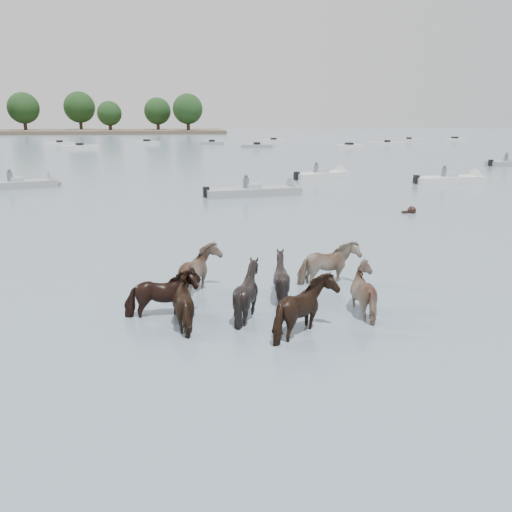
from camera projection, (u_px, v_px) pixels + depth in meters
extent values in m
plane|color=slate|center=(321.00, 303.00, 13.45)|extent=(400.00, 400.00, 0.00)
imported|color=black|center=(161.00, 299.00, 12.41)|extent=(1.81, 0.98, 1.46)
imported|color=#876E5C|center=(201.00, 275.00, 14.10)|extent=(1.33, 1.55, 1.56)
imported|color=black|center=(281.00, 281.00, 13.69)|extent=(1.80, 1.78, 1.48)
imported|color=#7A6453|center=(328.00, 267.00, 14.93)|extent=(1.94, 1.24, 1.51)
imported|color=black|center=(193.00, 305.00, 12.00)|extent=(1.80, 1.88, 1.46)
imported|color=black|center=(247.00, 296.00, 12.45)|extent=(1.85, 1.78, 1.57)
imported|color=black|center=(304.00, 313.00, 11.36)|extent=(1.90, 1.92, 1.57)
imported|color=#88725C|center=(371.00, 295.00, 12.69)|extent=(1.73, 1.83, 1.46)
sphere|color=black|center=(412.00, 211.00, 26.03)|extent=(0.44, 0.44, 0.44)
cube|color=black|center=(407.00, 213.00, 26.02)|extent=(0.50, 0.22, 0.18)
cube|color=gray|center=(17.00, 185.00, 35.09)|extent=(5.26, 3.31, 0.55)
cone|color=gray|center=(56.00, 183.00, 36.29)|extent=(1.42, 1.82, 1.60)
cube|color=#99ADB7|center=(17.00, 180.00, 35.00)|extent=(1.15, 1.33, 0.35)
cylinder|color=#595966|center=(10.00, 177.00, 34.89)|extent=(0.36, 0.36, 0.70)
sphere|color=#595966|center=(9.00, 170.00, 34.77)|extent=(0.24, 0.24, 0.24)
cube|color=gray|center=(253.00, 192.00, 31.76)|extent=(6.00, 2.52, 0.55)
cone|color=gray|center=(297.00, 190.00, 32.61)|extent=(1.15, 1.72, 1.60)
cube|color=#99ADB7|center=(253.00, 187.00, 31.67)|extent=(0.97, 1.23, 0.35)
cube|color=black|center=(206.00, 192.00, 30.87)|extent=(0.40, 0.40, 0.60)
cylinder|color=#595966|center=(246.00, 183.00, 31.56)|extent=(0.36, 0.36, 0.70)
sphere|color=#595966|center=(246.00, 176.00, 31.44)|extent=(0.24, 0.24, 0.24)
cube|color=silver|center=(321.00, 176.00, 40.67)|extent=(5.06, 3.53, 0.55)
cone|color=silver|center=(344.00, 174.00, 41.97)|extent=(1.50, 1.83, 1.60)
cube|color=#99ADB7|center=(321.00, 171.00, 40.58)|extent=(1.20, 1.36, 0.35)
cube|color=black|center=(297.00, 176.00, 39.33)|extent=(0.47, 0.47, 0.60)
cylinder|color=#595966|center=(316.00, 169.00, 40.47)|extent=(0.36, 0.36, 0.70)
sphere|color=#595966|center=(316.00, 163.00, 40.35)|extent=(0.24, 0.24, 0.24)
cube|color=silver|center=(448.00, 180.00, 37.84)|extent=(5.52, 2.27, 0.55)
cone|color=silver|center=(480.00, 179.00, 38.54)|extent=(1.10, 1.70, 1.60)
cube|color=#99ADB7|center=(449.00, 175.00, 37.75)|extent=(0.94, 1.21, 0.35)
cube|color=black|center=(416.00, 179.00, 37.11)|extent=(0.39, 0.39, 0.60)
cylinder|color=#595966|center=(444.00, 173.00, 37.65)|extent=(0.36, 0.36, 0.70)
sphere|color=#595966|center=(445.00, 166.00, 37.53)|extent=(0.24, 0.24, 0.24)
cube|color=gray|center=(509.00, 163.00, 51.45)|extent=(5.04, 2.61, 0.55)
cube|color=#99ADB7|center=(510.00, 160.00, 51.36)|extent=(1.03, 1.27, 0.35)
cube|color=black|center=(491.00, 163.00, 50.58)|extent=(0.42, 0.42, 0.60)
cylinder|color=#595966|center=(506.00, 158.00, 51.25)|extent=(0.36, 0.36, 0.70)
sphere|color=#595966|center=(507.00, 153.00, 51.13)|extent=(0.24, 0.24, 0.24)
cube|color=silver|center=(60.00, 144.00, 87.95)|extent=(4.83, 2.10, 0.60)
cube|color=black|center=(60.00, 142.00, 87.85)|extent=(1.12, 1.12, 0.50)
cube|color=silver|center=(80.00, 147.00, 78.76)|extent=(5.74, 3.04, 0.60)
cube|color=black|center=(80.00, 145.00, 78.66)|extent=(1.25, 1.25, 0.50)
cube|color=silver|center=(147.00, 143.00, 91.58)|extent=(4.66, 2.88, 0.60)
cube|color=black|center=(147.00, 141.00, 91.48)|extent=(1.27, 1.27, 0.50)
cube|color=gray|center=(212.00, 143.00, 90.19)|extent=(4.33, 1.96, 0.60)
cube|color=black|center=(212.00, 141.00, 90.09)|extent=(1.10, 1.10, 0.50)
cube|color=gray|center=(257.00, 146.00, 81.09)|extent=(5.14, 2.58, 0.60)
cube|color=black|center=(257.00, 144.00, 80.99)|extent=(1.20, 1.20, 0.50)
cube|color=silver|center=(274.00, 141.00, 98.12)|extent=(4.42, 1.59, 0.60)
cube|color=black|center=(274.00, 139.00, 98.02)|extent=(1.02, 1.02, 0.50)
cube|color=silver|center=(349.00, 147.00, 80.09)|extent=(4.91, 2.72, 0.60)
cube|color=black|center=(349.00, 144.00, 79.99)|extent=(1.23, 1.23, 0.50)
cube|color=silver|center=(387.00, 144.00, 88.68)|extent=(5.91, 3.02, 0.60)
cube|color=black|center=(387.00, 142.00, 88.58)|extent=(1.24, 1.24, 0.50)
cube|color=silver|center=(409.00, 141.00, 100.82)|extent=(4.94, 3.29, 0.60)
cube|color=black|center=(409.00, 139.00, 100.73)|extent=(1.32, 1.32, 0.50)
cube|color=silver|center=(455.00, 140.00, 104.04)|extent=(4.66, 2.32, 0.60)
cube|color=black|center=(455.00, 138.00, 103.94)|extent=(1.17, 1.17, 0.50)
cylinder|color=#382619|center=(25.00, 127.00, 150.29)|extent=(1.00, 1.00, 3.97)
sphere|color=black|center=(23.00, 108.00, 148.94)|extent=(8.82, 8.82, 8.82)
cylinder|color=#382619|center=(81.00, 126.00, 158.53)|extent=(1.00, 1.00, 4.17)
sphere|color=black|center=(79.00, 107.00, 157.11)|extent=(9.27, 9.27, 9.27)
cylinder|color=#382619|center=(110.00, 128.00, 150.49)|extent=(1.00, 1.00, 3.14)
sphere|color=black|center=(109.00, 113.00, 149.43)|extent=(6.98, 6.98, 6.98)
cylinder|color=#382619|center=(158.00, 127.00, 154.72)|extent=(1.00, 1.00, 3.52)
sphere|color=black|center=(157.00, 111.00, 153.53)|extent=(7.82, 7.82, 7.82)
cylinder|color=#382619|center=(188.00, 127.00, 148.82)|extent=(1.00, 1.00, 3.82)
sphere|color=black|center=(188.00, 109.00, 147.52)|extent=(8.49, 8.49, 8.49)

